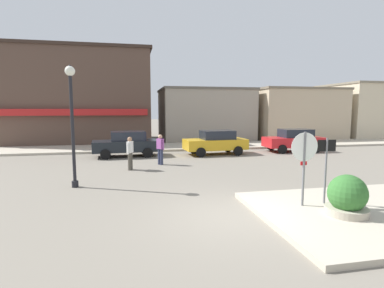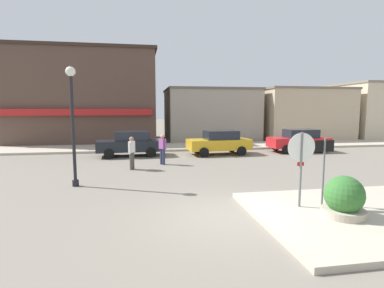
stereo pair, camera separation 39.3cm
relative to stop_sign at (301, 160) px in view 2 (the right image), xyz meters
name	(u,v)px [view 2 (the right image)]	position (x,y,z in m)	size (l,w,h in m)	color
ground_plane	(229,217)	(-2.12, -0.09, -1.52)	(160.00, 160.00, 0.00)	gray
sidewalk_corner	(372,214)	(1.73, -0.75, -1.44)	(6.40, 4.80, 0.15)	#B7AD99
kerb_far	(172,147)	(-2.12, 14.83, -1.44)	(80.00, 4.00, 0.15)	#B7AD99
stop_sign	(301,160)	(0.00, 0.00, 0.00)	(0.82, 0.07, 2.30)	slate
one_way_sign	(324,165)	(0.75, 0.06, -0.19)	(0.60, 0.06, 2.10)	slate
planter	(344,201)	(0.73, -0.92, -0.96)	(1.10, 1.10, 1.23)	#ADA38E
lamp_post	(72,109)	(-6.96, 4.08, 1.44)	(0.36, 0.36, 4.54)	black
parked_car_nearest	(130,143)	(-5.14, 11.28, -0.71)	(4.13, 2.13, 1.56)	black
parked_car_second	(219,142)	(0.54, 10.98, -0.71)	(4.12, 2.11, 1.56)	gold
parked_car_third	(299,140)	(6.24, 11.19, -0.71)	(4.03, 1.94, 1.56)	red
pedestrian_crossing_near	(132,152)	(-4.91, 6.97, -0.65)	(0.33, 0.55, 1.61)	#4C473D
pedestrian_crossing_far	(162,148)	(-3.34, 8.05, -0.65)	(0.40, 0.50, 1.61)	#2D334C
building_corner_shop	(87,97)	(-9.21, 20.87, 2.46)	(12.34, 8.58, 7.96)	brown
building_storefront_left_near	(210,114)	(2.15, 20.73, 0.90)	(8.44, 6.91, 4.83)	#9E9384
building_storefront_left_mid	(300,114)	(10.97, 19.63, 0.94)	(8.39, 6.37, 4.90)	tan
building_storefront_right_near	(374,111)	(19.60, 20.00, 1.25)	(7.91, 7.21, 5.52)	beige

